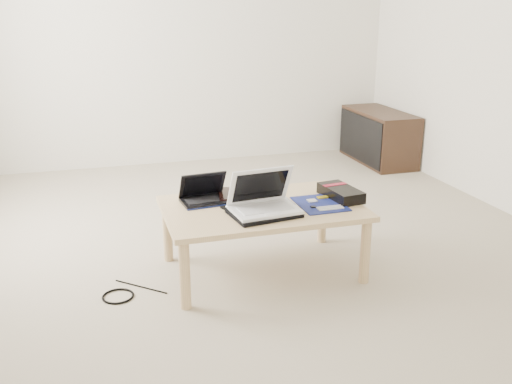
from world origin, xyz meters
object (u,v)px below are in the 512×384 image
object	(u,v)px
coffee_table	(262,214)
media_cabinet	(378,137)
white_laptop	(263,201)
netbook	(204,196)
gpu_box	(341,193)

from	to	relation	value
coffee_table	media_cabinet	xyz separation A→B (m)	(1.81, 2.01, -0.10)
white_laptop	coffee_table	bearing A→B (deg)	75.30
coffee_table	netbook	distance (m)	0.35
coffee_table	white_laptop	size ratio (longest dim) A/B	2.95
coffee_table	white_laptop	distance (m)	0.17
white_laptop	gpu_box	size ratio (longest dim) A/B	1.18
netbook	white_laptop	bearing A→B (deg)	-46.07
media_cabinet	gpu_box	xyz separation A→B (m)	(-1.33, -2.01, 0.18)
coffee_table	gpu_box	distance (m)	0.48
media_cabinet	gpu_box	bearing A→B (deg)	-123.53
media_cabinet	white_laptop	bearing A→B (deg)	-130.89
coffee_table	netbook	size ratio (longest dim) A/B	3.90
coffee_table	netbook	world-z (taller)	netbook
media_cabinet	white_laptop	world-z (taller)	white_laptop
netbook	coffee_table	bearing A→B (deg)	-28.34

